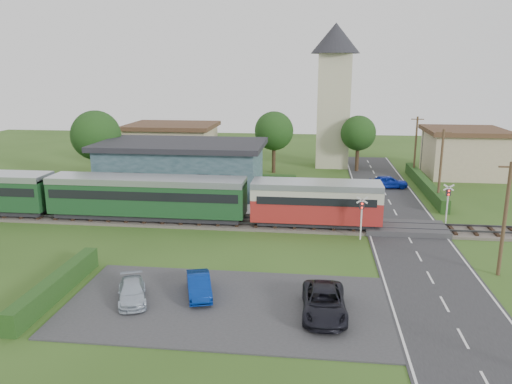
# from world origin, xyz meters

# --- Properties ---
(ground) EXTENTS (120.00, 120.00, 0.00)m
(ground) POSITION_xyz_m (0.00, 0.00, 0.00)
(ground) COLOR #2D4C19
(railway_track) EXTENTS (76.00, 3.20, 0.49)m
(railway_track) POSITION_xyz_m (0.00, 2.00, 0.11)
(railway_track) COLOR #4C443D
(railway_track) RESTS_ON ground
(road) EXTENTS (6.00, 70.00, 0.05)m
(road) POSITION_xyz_m (10.00, 0.00, 0.03)
(road) COLOR #28282B
(road) RESTS_ON ground
(car_park) EXTENTS (17.00, 9.00, 0.08)m
(car_park) POSITION_xyz_m (-1.50, -12.00, 0.04)
(car_park) COLOR #333335
(car_park) RESTS_ON ground
(crossing_deck) EXTENTS (6.20, 3.40, 0.45)m
(crossing_deck) POSITION_xyz_m (10.00, 2.00, 0.23)
(crossing_deck) COLOR #333335
(crossing_deck) RESTS_ON ground
(platform) EXTENTS (30.00, 3.00, 0.45)m
(platform) POSITION_xyz_m (-10.00, 5.20, 0.23)
(platform) COLOR gray
(platform) RESTS_ON ground
(equipment_hut) EXTENTS (2.30, 2.30, 2.55)m
(equipment_hut) POSITION_xyz_m (-18.00, 5.20, 1.75)
(equipment_hut) COLOR #BEB796
(equipment_hut) RESTS_ON platform
(station_building) EXTENTS (16.00, 9.00, 5.30)m
(station_building) POSITION_xyz_m (-10.00, 10.99, 2.69)
(station_building) COLOR #264147
(station_building) RESTS_ON ground
(train) EXTENTS (43.20, 2.90, 3.40)m
(train) POSITION_xyz_m (-13.68, 2.00, 2.18)
(train) COLOR #232328
(train) RESTS_ON ground
(church_tower) EXTENTS (6.00, 6.00, 17.60)m
(church_tower) POSITION_xyz_m (5.00, 28.00, 10.23)
(church_tower) COLOR #BEB796
(church_tower) RESTS_ON ground
(house_west) EXTENTS (10.80, 8.80, 5.50)m
(house_west) POSITION_xyz_m (-15.00, 25.00, 2.79)
(house_west) COLOR tan
(house_west) RESTS_ON ground
(house_east) EXTENTS (8.80, 8.80, 5.50)m
(house_east) POSITION_xyz_m (20.00, 24.00, 2.80)
(house_east) COLOR tan
(house_east) RESTS_ON ground
(hedge_carpark) EXTENTS (0.80, 9.00, 1.20)m
(hedge_carpark) POSITION_xyz_m (-11.00, -12.00, 0.60)
(hedge_carpark) COLOR #193814
(hedge_carpark) RESTS_ON ground
(hedge_roadside) EXTENTS (0.80, 18.00, 1.20)m
(hedge_roadside) POSITION_xyz_m (14.20, 16.00, 0.60)
(hedge_roadside) COLOR #193814
(hedge_roadside) RESTS_ON ground
(hedge_station) EXTENTS (22.00, 0.80, 1.30)m
(hedge_station) POSITION_xyz_m (-10.00, 15.50, 0.65)
(hedge_station) COLOR #193814
(hedge_station) RESTS_ON ground
(tree_a) EXTENTS (5.20, 5.20, 8.00)m
(tree_a) POSITION_xyz_m (-20.00, 14.00, 5.38)
(tree_a) COLOR #332316
(tree_a) RESTS_ON ground
(tree_b) EXTENTS (4.60, 4.60, 7.34)m
(tree_b) POSITION_xyz_m (-2.00, 23.00, 5.02)
(tree_b) COLOR #332316
(tree_b) RESTS_ON ground
(tree_c) EXTENTS (4.20, 4.20, 6.78)m
(tree_c) POSITION_xyz_m (8.00, 25.00, 4.65)
(tree_c) COLOR #332316
(tree_c) RESTS_ON ground
(utility_pole_b) EXTENTS (1.40, 0.22, 7.00)m
(utility_pole_b) POSITION_xyz_m (14.20, -6.00, 3.63)
(utility_pole_b) COLOR #473321
(utility_pole_b) RESTS_ON ground
(utility_pole_c) EXTENTS (1.40, 0.22, 7.00)m
(utility_pole_c) POSITION_xyz_m (14.20, 10.00, 3.63)
(utility_pole_c) COLOR #473321
(utility_pole_c) RESTS_ON ground
(utility_pole_d) EXTENTS (1.40, 0.22, 7.00)m
(utility_pole_d) POSITION_xyz_m (14.20, 22.00, 3.63)
(utility_pole_d) COLOR #473321
(utility_pole_d) RESTS_ON ground
(crossing_signal_near) EXTENTS (0.84, 0.28, 3.28)m
(crossing_signal_near) POSITION_xyz_m (6.40, -0.41, 2.14)
(crossing_signal_near) COLOR silver
(crossing_signal_near) RESTS_ON ground
(crossing_signal_far) EXTENTS (0.84, 0.28, 3.28)m
(crossing_signal_far) POSITION_xyz_m (13.60, 4.39, 2.14)
(crossing_signal_far) COLOR silver
(crossing_signal_far) RESTS_ON ground
(streetlamp_west) EXTENTS (0.30, 0.30, 5.15)m
(streetlamp_west) POSITION_xyz_m (-22.00, 20.00, 3.04)
(streetlamp_west) COLOR #3F3F47
(streetlamp_west) RESTS_ON ground
(streetlamp_east) EXTENTS (0.30, 0.30, 5.15)m
(streetlamp_east) POSITION_xyz_m (16.00, 27.00, 3.04)
(streetlamp_east) COLOR #3F3F47
(streetlamp_east) RESTS_ON ground
(car_on_road) EXTENTS (4.14, 2.22, 1.34)m
(car_on_road) POSITION_xyz_m (10.61, 16.23, 0.72)
(car_on_road) COLOR #0E24A1
(car_on_road) RESTS_ON road
(car_park_blue) EXTENTS (2.21, 3.73, 1.16)m
(car_park_blue) POSITION_xyz_m (-3.20, -11.06, 0.66)
(car_park_blue) COLOR navy
(car_park_blue) RESTS_ON car_park
(car_park_silver) EXTENTS (2.59, 3.81, 1.02)m
(car_park_silver) POSITION_xyz_m (-6.61, -12.14, 0.59)
(car_park_silver) COLOR #ACB9C8
(car_park_silver) RESTS_ON car_park
(car_park_dark) EXTENTS (2.30, 4.77, 1.31)m
(car_park_dark) POSITION_xyz_m (3.59, -12.48, 0.74)
(car_park_dark) COLOR black
(car_park_dark) RESTS_ON car_park
(pedestrian_near) EXTENTS (0.65, 0.47, 1.65)m
(pedestrian_near) POSITION_xyz_m (-4.73, 4.55, 1.27)
(pedestrian_near) COLOR gray
(pedestrian_near) RESTS_ON platform
(pedestrian_far) EXTENTS (0.86, 0.99, 1.76)m
(pedestrian_far) POSITION_xyz_m (-14.15, 5.00, 1.33)
(pedestrian_far) COLOR gray
(pedestrian_far) RESTS_ON platform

